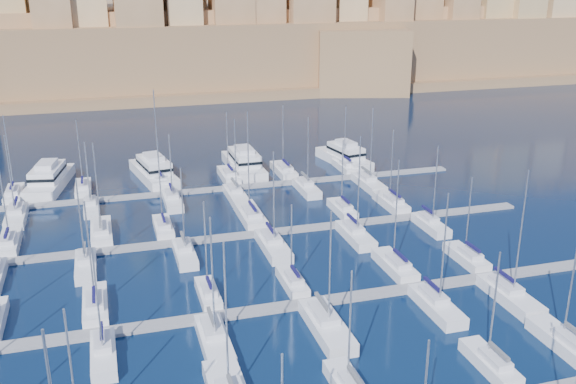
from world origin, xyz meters
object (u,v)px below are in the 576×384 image
object	(u,v)px
motor_yacht_a	(49,179)
motor_yacht_c	(244,163)
motor_yacht_d	(344,156)
motor_yacht_b	(154,170)
sailboat_4	(491,363)

from	to	relation	value
motor_yacht_a	motor_yacht_c	world-z (taller)	same
motor_yacht_a	motor_yacht_c	bearing A→B (deg)	0.06
motor_yacht_d	motor_yacht_b	bearing A→B (deg)	178.91
motor_yacht_d	motor_yacht_c	bearing A→B (deg)	177.16
motor_yacht_a	motor_yacht_d	world-z (taller)	same
motor_yacht_c	motor_yacht_a	bearing A→B (deg)	-179.94
sailboat_4	motor_yacht_c	distance (m)	71.61
motor_yacht_b	motor_yacht_c	size ratio (longest dim) A/B	1.00
motor_yacht_b	motor_yacht_d	distance (m)	37.68
motor_yacht_a	motor_yacht_d	bearing A→B (deg)	-1.00
motor_yacht_c	motor_yacht_b	bearing A→B (deg)	-179.01
motor_yacht_a	motor_yacht_d	xyz separation A→B (m)	(56.10, -0.98, 0.00)
motor_yacht_b	motor_yacht_d	bearing A→B (deg)	-1.09
sailboat_4	motor_yacht_d	world-z (taller)	sailboat_4
motor_yacht_c	sailboat_4	bearing A→B (deg)	-83.23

